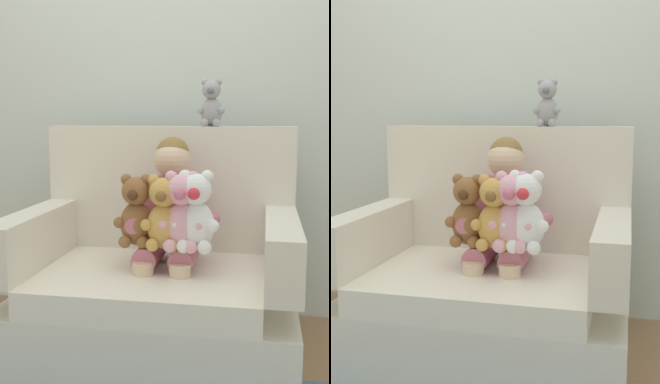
% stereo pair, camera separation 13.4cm
% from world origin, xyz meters
% --- Properties ---
extents(ground_plane, '(8.00, 8.00, 0.00)m').
position_xyz_m(ground_plane, '(0.00, 0.00, 0.00)').
color(ground_plane, '#936D4C').
extents(back_wall, '(6.00, 0.10, 2.60)m').
position_xyz_m(back_wall, '(0.00, 0.73, 1.30)').
color(back_wall, silver).
rests_on(back_wall, ground).
extents(armchair, '(1.25, 0.91, 1.06)m').
position_xyz_m(armchair, '(0.00, 0.05, 0.33)').
color(armchair, silver).
rests_on(armchair, ground).
extents(seated_child, '(0.45, 0.39, 0.82)m').
position_xyz_m(seated_child, '(0.05, 0.07, 0.65)').
color(seated_child, '#C66B7F').
rests_on(seated_child, armchair).
extents(plush_white, '(0.20, 0.17, 0.34)m').
position_xyz_m(plush_white, '(0.19, -0.09, 0.70)').
color(plush_white, white).
rests_on(plush_white, armchair).
extents(plush_pink, '(0.20, 0.16, 0.34)m').
position_xyz_m(plush_pink, '(0.14, -0.09, 0.70)').
color(plush_pink, '#EAA8BC').
rests_on(plush_pink, armchair).
extents(plush_honey, '(0.19, 0.16, 0.32)m').
position_xyz_m(plush_honey, '(0.06, -0.09, 0.69)').
color(plush_honey, gold).
rests_on(plush_honey, armchair).
extents(plush_brown, '(0.19, 0.15, 0.32)m').
position_xyz_m(plush_brown, '(-0.07, -0.06, 0.69)').
color(plush_brown, brown).
rests_on(plush_brown, armchair).
extents(plush_grey_on_backrest, '(0.14, 0.11, 0.24)m').
position_xyz_m(plush_grey_on_backrest, '(0.21, 0.38, 1.17)').
color(plush_grey_on_backrest, '#9E9EA3').
rests_on(plush_grey_on_backrest, armchair).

